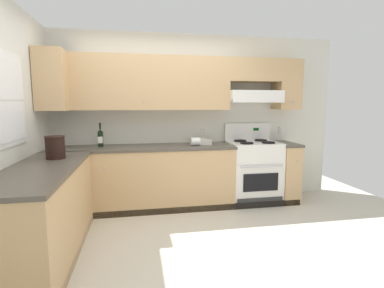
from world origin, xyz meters
name	(u,v)px	position (x,y,z in m)	size (l,w,h in m)	color
ground_plane	(172,247)	(0.00, 0.00, 0.00)	(7.04, 7.04, 0.00)	beige
wall_back	(185,106)	(0.39, 1.53, 1.48)	(4.68, 0.57, 2.55)	silver
wall_left	(7,120)	(-1.59, 0.23, 1.34)	(0.47, 4.00, 2.55)	silver
counter_back_run	(159,177)	(-0.05, 1.24, 0.45)	(3.60, 0.65, 0.91)	tan
counter_left_run	(44,214)	(-1.24, 0.00, 0.45)	(0.63, 1.91, 0.91)	tan
stove	(253,171)	(1.40, 1.25, 0.48)	(0.76, 0.62, 1.20)	white
wine_bottle	(101,137)	(-0.85, 1.30, 1.04)	(0.07, 0.08, 0.34)	black
bowl	(201,142)	(0.58, 1.31, 0.94)	(0.28, 0.25, 0.08)	beige
bucket	(55,147)	(-1.22, 0.44, 1.04)	(0.21, 0.21, 0.25)	black
paper_towel_roll	(195,142)	(0.48, 1.20, 0.97)	(0.13, 0.11, 0.11)	white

